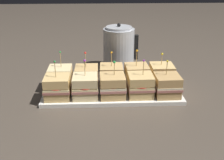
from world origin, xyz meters
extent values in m
plane|color=#4C4238|center=(0.00, 0.00, 0.00)|extent=(6.00, 6.00, 0.00)
cube|color=white|center=(0.00, 0.00, 0.01)|extent=(0.64, 0.27, 0.01)
cube|color=white|center=(0.00, 0.00, 0.01)|extent=(0.64, 0.27, 0.01)
cube|color=tan|center=(-0.25, -0.06, 0.04)|extent=(0.11, 0.11, 0.04)
cube|color=#B26B60|center=(-0.25, -0.06, 0.06)|extent=(0.12, 0.12, 0.01)
cube|color=beige|center=(-0.25, -0.06, 0.07)|extent=(0.11, 0.11, 0.01)
cylinder|color=red|center=(-0.25, -0.08, 0.08)|extent=(0.07, 0.07, 0.00)
cube|color=#E0B771|center=(-0.25, -0.06, 0.10)|extent=(0.11, 0.11, 0.04)
cylinder|color=tan|center=(-0.25, -0.07, 0.15)|extent=(0.00, 0.01, 0.08)
sphere|color=green|center=(-0.25, -0.07, 0.19)|extent=(0.01, 0.01, 0.01)
cube|color=beige|center=(-0.12, -0.06, 0.04)|extent=(0.11, 0.11, 0.04)
cube|color=tan|center=(-0.12, -0.06, 0.06)|extent=(0.12, 0.12, 0.01)
cube|color=beige|center=(-0.12, -0.06, 0.07)|extent=(0.11, 0.11, 0.01)
cylinder|color=red|center=(-0.12, -0.08, 0.08)|extent=(0.08, 0.08, 0.00)
cube|color=beige|center=(-0.12, -0.06, 0.10)|extent=(0.11, 0.11, 0.04)
cylinder|color=tan|center=(-0.12, -0.05, 0.15)|extent=(0.00, 0.01, 0.08)
sphere|color=purple|center=(-0.12, -0.05, 0.19)|extent=(0.01, 0.01, 0.01)
cube|color=tan|center=(0.00, -0.06, 0.04)|extent=(0.11, 0.11, 0.04)
cube|color=tan|center=(0.00, -0.06, 0.06)|extent=(0.12, 0.12, 0.01)
cube|color=beige|center=(0.00, -0.06, 0.07)|extent=(0.12, 0.12, 0.01)
cylinder|color=red|center=(0.00, -0.08, 0.08)|extent=(0.06, 0.06, 0.00)
cube|color=tan|center=(0.00, -0.06, 0.10)|extent=(0.11, 0.11, 0.04)
cylinder|color=tan|center=(0.01, -0.05, 0.14)|extent=(0.00, 0.00, 0.07)
sphere|color=green|center=(0.01, -0.05, 0.18)|extent=(0.01, 0.01, 0.01)
cube|color=tan|center=(0.13, -0.06, 0.04)|extent=(0.11, 0.11, 0.04)
cube|color=#B26B60|center=(0.13, -0.06, 0.06)|extent=(0.12, 0.12, 0.01)
cube|color=beige|center=(0.13, -0.06, 0.07)|extent=(0.12, 0.12, 0.01)
cylinder|color=red|center=(0.13, -0.08, 0.08)|extent=(0.08, 0.08, 0.00)
cube|color=#E0B771|center=(0.13, -0.06, 0.10)|extent=(0.11, 0.11, 0.04)
cylinder|color=tan|center=(0.14, -0.06, 0.15)|extent=(0.00, 0.01, 0.08)
sphere|color=purple|center=(0.14, -0.06, 0.19)|extent=(0.01, 0.01, 0.01)
cube|color=tan|center=(0.25, -0.06, 0.04)|extent=(0.11, 0.11, 0.04)
cube|color=#B26B60|center=(0.25, -0.06, 0.06)|extent=(0.12, 0.12, 0.01)
cube|color=beige|center=(0.25, -0.06, 0.07)|extent=(0.12, 0.12, 0.01)
cube|color=tan|center=(0.25, -0.06, 0.10)|extent=(0.11, 0.11, 0.04)
cylinder|color=tan|center=(0.24, -0.05, 0.14)|extent=(0.00, 0.01, 0.08)
sphere|color=yellow|center=(0.24, -0.05, 0.18)|extent=(0.01, 0.01, 0.01)
cube|color=beige|center=(-0.25, 0.06, 0.04)|extent=(0.11, 0.11, 0.04)
cube|color=tan|center=(-0.25, 0.06, 0.06)|extent=(0.12, 0.12, 0.01)
cube|color=beige|center=(-0.25, 0.06, 0.07)|extent=(0.11, 0.11, 0.01)
cube|color=beige|center=(-0.25, 0.06, 0.10)|extent=(0.11, 0.11, 0.04)
cylinder|color=tan|center=(-0.24, 0.07, 0.15)|extent=(0.00, 0.01, 0.09)
sphere|color=green|center=(-0.24, 0.07, 0.19)|extent=(0.01, 0.01, 0.01)
cube|color=tan|center=(-0.12, 0.06, 0.04)|extent=(0.11, 0.11, 0.04)
cube|color=tan|center=(-0.12, 0.06, 0.06)|extent=(0.12, 0.12, 0.01)
cube|color=beige|center=(-0.12, 0.06, 0.07)|extent=(0.11, 0.11, 0.01)
cube|color=tan|center=(-0.12, 0.06, 0.10)|extent=(0.11, 0.11, 0.04)
cylinder|color=tan|center=(-0.12, 0.06, 0.15)|extent=(0.00, 0.01, 0.08)
sphere|color=red|center=(-0.12, 0.06, 0.19)|extent=(0.01, 0.01, 0.01)
cube|color=tan|center=(0.00, 0.06, 0.04)|extent=(0.11, 0.11, 0.04)
cube|color=tan|center=(0.00, 0.06, 0.06)|extent=(0.12, 0.12, 0.01)
cube|color=beige|center=(0.00, 0.06, 0.07)|extent=(0.12, 0.12, 0.01)
cylinder|color=red|center=(0.00, 0.04, 0.08)|extent=(0.09, 0.09, 0.00)
cube|color=tan|center=(0.00, 0.06, 0.10)|extent=(0.11, 0.11, 0.04)
cylinder|color=tan|center=(0.00, 0.06, 0.15)|extent=(0.00, 0.01, 0.08)
sphere|color=orange|center=(0.00, 0.06, 0.19)|extent=(0.01, 0.01, 0.01)
cube|color=tan|center=(0.12, 0.06, 0.04)|extent=(0.12, 0.12, 0.04)
cube|color=#B26B60|center=(0.12, 0.06, 0.06)|extent=(0.12, 0.12, 0.01)
cube|color=beige|center=(0.12, 0.06, 0.07)|extent=(0.12, 0.12, 0.01)
cylinder|color=red|center=(0.12, 0.04, 0.08)|extent=(0.07, 0.07, 0.00)
cube|color=tan|center=(0.12, 0.06, 0.10)|extent=(0.12, 0.12, 0.04)
cylinder|color=tan|center=(0.12, 0.06, 0.15)|extent=(0.00, 0.01, 0.09)
sphere|color=orange|center=(0.12, 0.06, 0.19)|extent=(0.01, 0.01, 0.01)
cube|color=tan|center=(0.25, 0.06, 0.04)|extent=(0.11, 0.11, 0.04)
cube|color=#B26B60|center=(0.25, 0.06, 0.06)|extent=(0.12, 0.12, 0.01)
cube|color=beige|center=(0.25, 0.06, 0.07)|extent=(0.11, 0.11, 0.01)
cylinder|color=red|center=(0.25, 0.05, 0.08)|extent=(0.08, 0.08, 0.00)
cube|color=#E0B771|center=(0.25, 0.06, 0.10)|extent=(0.11, 0.11, 0.04)
cylinder|color=tan|center=(0.24, 0.07, 0.14)|extent=(0.00, 0.01, 0.07)
sphere|color=yellow|center=(0.24, 0.07, 0.17)|extent=(0.01, 0.01, 0.01)
cylinder|color=#B7BABF|center=(0.05, 0.33, 0.12)|extent=(0.18, 0.18, 0.24)
cylinder|color=#B7BABF|center=(0.05, 0.33, 0.24)|extent=(0.14, 0.14, 0.01)
sphere|color=black|center=(0.05, 0.33, 0.26)|extent=(0.02, 0.02, 0.02)
cube|color=black|center=(0.15, 0.33, 0.13)|extent=(0.02, 0.02, 0.14)
camera|label=1|loc=(-0.05, -1.20, 0.59)|focal=45.00mm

